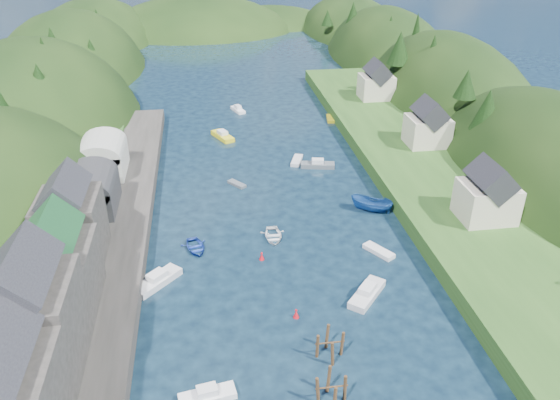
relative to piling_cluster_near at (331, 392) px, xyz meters
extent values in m
plane|color=black|center=(-0.13, 53.48, -1.23)|extent=(600.00, 600.00, 0.00)
ellipsoid|color=black|center=(-45.13, 78.48, -10.33)|extent=(44.00, 75.56, 52.00)
ellipsoid|color=black|center=(-45.13, 121.48, -9.67)|extent=(44.00, 75.56, 48.19)
ellipsoid|color=black|center=(-45.13, 163.48, -8.06)|extent=(44.00, 75.56, 39.00)
ellipsoid|color=black|center=(44.87, 35.48, -9.02)|extent=(36.00, 75.56, 44.49)
ellipsoid|color=black|center=(44.87, 78.48, -9.63)|extent=(36.00, 75.56, 48.00)
ellipsoid|color=black|center=(44.87, 121.48, -9.02)|extent=(36.00, 75.56, 44.49)
ellipsoid|color=black|center=(44.87, 163.48, -7.53)|extent=(36.00, 75.56, 36.00)
ellipsoid|color=black|center=(-10.13, 173.48, -11.23)|extent=(80.00, 60.00, 44.00)
ellipsoid|color=black|center=(17.87, 183.48, -13.23)|extent=(70.00, 56.00, 36.00)
cone|color=black|center=(-37.87, 64.93, 11.55)|extent=(4.73, 4.73, 6.03)
cone|color=black|center=(-39.97, 78.91, 12.33)|extent=(4.34, 4.34, 7.93)
cone|color=black|center=(-38.59, 87.23, 7.01)|extent=(5.28, 5.28, 4.82)
cone|color=black|center=(-42.36, 96.36, 11.34)|extent=(4.77, 4.77, 7.07)
cone|color=black|center=(-35.69, 103.79, 7.70)|extent=(4.07, 4.07, 5.88)
cone|color=black|center=(-42.12, 117.91, 9.06)|extent=(4.56, 4.56, 9.18)
cone|color=black|center=(-44.52, 127.70, 6.83)|extent=(4.75, 4.75, 5.46)
cone|color=black|center=(-39.56, 140.66, 7.99)|extent=(4.27, 4.27, 7.74)
cone|color=black|center=(36.00, 45.49, 9.03)|extent=(5.29, 5.29, 7.28)
cone|color=black|center=(36.55, 54.97, 10.80)|extent=(4.07, 4.07, 5.09)
cone|color=black|center=(40.54, 65.27, 6.76)|extent=(3.40, 3.40, 5.45)
cone|color=black|center=(38.98, 76.38, 10.39)|extent=(4.94, 4.94, 9.19)
cone|color=black|center=(33.31, 81.09, 11.32)|extent=(5.25, 5.25, 7.00)
cone|color=black|center=(41.16, 92.25, 12.02)|extent=(3.36, 3.36, 9.59)
cone|color=black|center=(41.17, 110.73, 9.42)|extent=(4.57, 4.57, 6.99)
cone|color=black|center=(42.98, 121.72, 7.93)|extent=(3.59, 3.59, 6.45)
cone|color=black|center=(36.23, 130.84, 10.51)|extent=(4.14, 4.14, 6.30)
cone|color=black|center=(31.59, 144.47, 6.84)|extent=(3.83, 3.83, 4.85)
cube|color=#2D2B28|center=(-24.13, 23.48, -0.23)|extent=(12.00, 110.00, 2.00)
cube|color=#234719|center=(-31.13, 23.48, 0.02)|extent=(12.00, 110.00, 2.50)
cube|color=#2D2B28|center=(-26.13, 6.48, 5.27)|extent=(8.00, 9.00, 9.00)
cube|color=black|center=(-26.13, 6.48, 10.73)|extent=(5.88, 9.36, 5.88)
cube|color=#2D2B28|center=(-26.13, 15.48, 4.27)|extent=(8.00, 9.00, 7.00)
cube|color=#1E592D|center=(-26.13, 15.48, 8.73)|extent=(5.88, 9.36, 5.88)
cube|color=#2D2B28|center=(-26.13, 24.48, 4.77)|extent=(7.00, 8.00, 8.00)
cube|color=black|center=(-26.13, 24.48, 9.61)|extent=(5.15, 8.32, 5.15)
cube|color=#2D2D30|center=(-26.13, 36.48, 2.77)|extent=(7.00, 9.00, 4.00)
cylinder|color=#2D2D30|center=(-26.13, 36.48, 4.77)|extent=(7.00, 9.00, 7.00)
cube|color=#B2B2A8|center=(-26.13, 48.48, 2.77)|extent=(7.00, 9.00, 4.00)
cylinder|color=#B2B2A8|center=(-26.13, 48.48, 4.77)|extent=(7.00, 9.00, 7.00)
cube|color=#234719|center=(24.87, 43.48, -0.03)|extent=(16.00, 120.00, 2.40)
cube|color=beige|center=(26.87, 25.48, 3.67)|extent=(7.00, 6.00, 5.00)
cube|color=black|center=(26.87, 25.48, 7.01)|extent=(5.15, 6.24, 5.15)
cube|color=beige|center=(28.87, 51.48, 3.67)|extent=(7.00, 6.00, 5.00)
cube|color=black|center=(28.87, 51.48, 7.01)|extent=(5.15, 6.24, 5.15)
cube|color=beige|center=(27.87, 78.48, 3.67)|extent=(7.00, 6.00, 5.00)
cube|color=black|center=(27.87, 78.48, 7.01)|extent=(5.15, 6.24, 5.15)
cylinder|color=#382314|center=(1.24, 0.00, -0.03)|extent=(0.32, 0.32, 3.61)
cylinder|color=#382314|center=(0.00, 1.24, -0.03)|extent=(0.32, 0.32, 3.61)
cylinder|color=#382314|center=(-1.24, 0.00, -0.03)|extent=(0.32, 0.32, 3.61)
cylinder|color=#382314|center=(0.00, 0.00, 0.57)|extent=(2.98, 0.16, 0.16)
cylinder|color=#382314|center=(2.35, 5.59, -0.08)|extent=(0.32, 0.32, 3.50)
cylinder|color=#382314|center=(1.11, 6.84, -0.08)|extent=(0.32, 0.32, 3.50)
cylinder|color=#382314|center=(-0.14, 5.59, -0.08)|extent=(0.32, 0.32, 3.50)
cylinder|color=#382314|center=(1.11, 4.35, -0.08)|extent=(0.32, 0.32, 3.50)
cylinder|color=#382314|center=(1.11, 5.59, 0.51)|extent=(2.99, 0.16, 0.16)
cone|color=#B40E18|center=(-1.19, 11.80, -0.78)|extent=(0.70, 0.70, 0.90)
sphere|color=#B40E18|center=(-1.19, 11.80, -0.28)|extent=(0.30, 0.30, 0.30)
cone|color=#B40E18|center=(-3.65, 23.35, -0.78)|extent=(0.70, 0.70, 0.90)
sphere|color=#B40E18|center=(-3.65, 23.35, -0.28)|extent=(0.30, 0.30, 0.30)
cube|color=silver|center=(7.46, 14.14, -0.84)|extent=(5.59, 6.11, 0.87)
cube|color=silver|center=(7.46, 14.14, -0.01)|extent=(2.51, 2.60, 0.70)
cube|color=yellow|center=(-6.47, 65.47, -0.84)|extent=(4.44, 6.48, 0.87)
cube|color=silver|center=(-6.47, 65.47, -0.02)|extent=(2.20, 2.56, 0.70)
cube|color=white|center=(-11.08, 1.87, -0.91)|extent=(5.39, 2.56, 0.73)
cube|color=silver|center=(-11.08, 1.87, -0.16)|extent=(1.99, 1.48, 0.70)
imported|color=white|center=(-1.53, 28.16, -0.89)|extent=(3.51, 4.85, 0.99)
cube|color=silver|center=(5.86, 52.39, -0.95)|extent=(2.87, 4.72, 0.63)
imported|color=navy|center=(13.67, 33.42, -0.18)|extent=(6.64, 4.94, 2.41)
cube|color=#51595D|center=(9.04, 49.73, -0.87)|extent=(6.03, 2.98, 0.81)
cube|color=silver|center=(9.04, 49.73, -0.08)|extent=(2.24, 1.70, 0.70)
cube|color=white|center=(-2.35, 80.81, -0.93)|extent=(3.07, 5.02, 0.67)
cube|color=silver|center=(-2.35, 80.81, -0.22)|extent=(1.59, 1.94, 0.70)
imported|color=#1C399B|center=(-11.97, 26.89, -0.89)|extent=(4.40, 5.41, 0.98)
cube|color=silver|center=(-16.50, 20.07, -0.83)|extent=(5.90, 6.04, 0.89)
cube|color=silver|center=(-16.50, 20.07, 0.01)|extent=(2.60, 2.62, 0.70)
cube|color=#52585E|center=(-5.25, 44.81, -1.02)|extent=(2.98, 3.41, 0.48)
cube|color=silver|center=(11.53, 22.69, -0.96)|extent=(3.56, 4.48, 0.61)
cube|color=gold|center=(16.49, 72.57, -0.96)|extent=(2.05, 4.51, 0.61)
camera|label=1|loc=(-9.55, -33.87, 38.36)|focal=35.00mm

